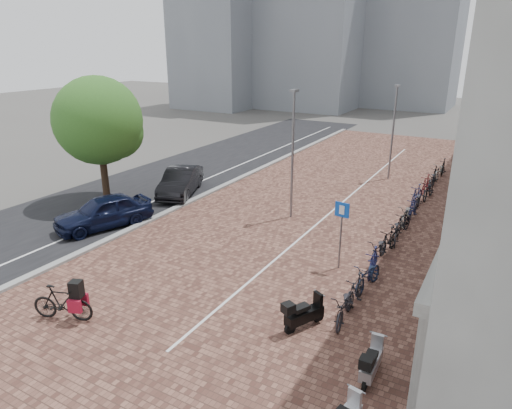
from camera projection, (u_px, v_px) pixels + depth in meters
The scene contains 16 objects.
ground at pixel (174, 287), 16.36m from camera, with size 140.00×140.00×0.00m, color #474442.
plaza_brick at pixel (340, 201), 25.26m from camera, with size 14.50×42.00×0.04m, color brown.
street_asphalt at pixel (183, 174), 30.38m from camera, with size 8.00×50.00×0.03m, color black.
curb at pixel (233, 182), 28.54m from camera, with size 0.35×42.00×0.14m, color gray.
lane_line at pixel (208, 178), 29.44m from camera, with size 0.12×44.00×0.00m, color white.
parking_line at pixel (344, 201), 25.16m from camera, with size 0.10×30.00×0.00m, color white.
car_navy at pixel (104, 212), 21.45m from camera, with size 1.82×4.53×1.54m, color black.
car_dark at pixel (181, 181), 26.19m from camera, with size 1.62×4.65×1.53m, color black.
hero_bike at pixel (62, 302), 14.23m from camera, with size 2.07×1.23×1.41m.
scooter_front at pixel (371, 361), 11.77m from camera, with size 0.47×1.50×1.03m, color #A1A0A5, non-canonical shape.
scooter_mid at pixel (304, 313), 13.83m from camera, with size 0.49×1.57×1.08m, color black, non-canonical shape.
parking_sign at pixel (341, 224), 17.07m from camera, with size 0.57×0.12×2.73m.
lamp_near at pixel (292, 157), 21.86m from camera, with size 0.12×0.12×6.23m, color gray.
lamp_far at pixel (393, 134), 28.37m from camera, with size 0.12×0.12×5.86m, color slate.
street_tree at pixel (102, 123), 24.02m from camera, with size 4.65×4.65×6.77m.
bike_row at pixel (410, 212), 22.13m from camera, with size 1.18×21.46×1.05m.
Camera 1 is at (9.70, -11.08, 8.29)m, focal length 31.88 mm.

